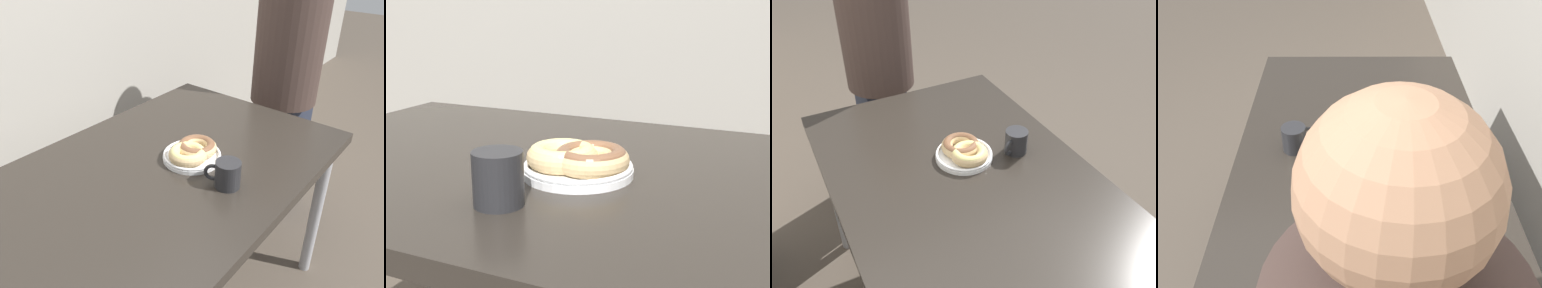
{
  "view_description": "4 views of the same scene",
  "coord_description": "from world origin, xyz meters",
  "views": [
    {
      "loc": [
        -0.76,
        -0.42,
        1.46
      ],
      "look_at": [
        0.09,
        0.28,
        0.81
      ],
      "focal_mm": 35.0,
      "sensor_mm": 36.0,
      "label": 1
    },
    {
      "loc": [
        0.49,
        -0.57,
        1.06
      ],
      "look_at": [
        0.09,
        0.28,
        0.81
      ],
      "focal_mm": 50.0,
      "sensor_mm": 36.0,
      "label": 2
    },
    {
      "loc": [
        -0.98,
        0.83,
        1.68
      ],
      "look_at": [
        0.09,
        0.28,
        0.81
      ],
      "focal_mm": 40.0,
      "sensor_mm": 36.0,
      "label": 3
    },
    {
      "loc": [
        1.17,
        0.27,
        1.65
      ],
      "look_at": [
        0.09,
        0.28,
        0.81
      ],
      "focal_mm": 40.0,
      "sensor_mm": 36.0,
      "label": 4
    }
  ],
  "objects": [
    {
      "name": "dining_table",
      "position": [
        0.0,
        0.32,
        0.67
      ],
      "size": [
        1.27,
        0.85,
        0.75
      ],
      "color": "#28231E",
      "rests_on": "ground_plane"
    },
    {
      "name": "donut_plate",
      "position": [
        0.09,
        0.27,
        0.78
      ],
      "size": [
        0.24,
        0.2,
        0.06
      ],
      "color": "white",
      "rests_on": "dining_table"
    },
    {
      "name": "coffee_mug",
      "position": [
        0.04,
        0.09,
        0.79
      ],
      "size": [
        0.08,
        0.11,
        0.09
      ],
      "color": "#232326",
      "rests_on": "dining_table"
    }
  ]
}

